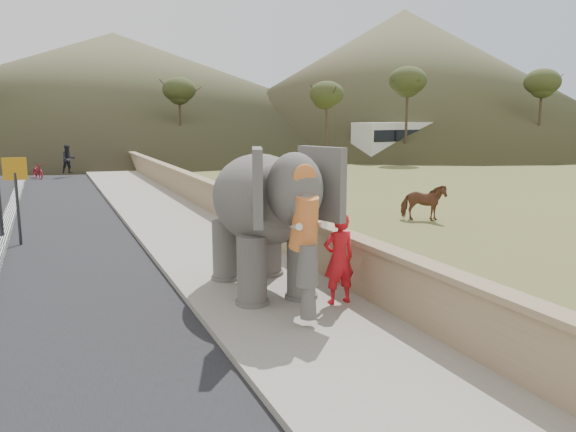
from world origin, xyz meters
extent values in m
plane|color=olive|center=(0.00, 0.00, 0.00)|extent=(160.00, 160.00, 0.00)
cube|color=#9E9687|center=(0.00, 10.00, 0.07)|extent=(3.00, 120.00, 0.15)
cube|color=tan|center=(1.65, 10.00, 0.55)|extent=(0.30, 120.00, 1.10)
cylinder|color=#2D2D33|center=(-4.50, 10.91, 1.00)|extent=(0.08, 0.08, 2.00)
cube|color=#C88512|center=(-4.50, 10.91, 2.10)|extent=(0.60, 0.05, 0.60)
imported|color=brown|center=(7.90, 9.71, 0.62)|extent=(1.61, 1.36, 1.25)
imported|color=#B2B0B7|center=(19.24, 35.32, 0.72)|extent=(4.38, 2.13, 1.44)
cube|color=silver|center=(24.24, 33.20, 1.55)|extent=(11.26, 4.22, 3.10)
cube|color=#CF5324|center=(33.56, 33.46, 1.55)|extent=(11.22, 3.76, 3.10)
cone|color=brown|center=(36.00, 52.00, 8.00)|extent=(56.00, 56.00, 16.00)
cone|color=brown|center=(5.00, 70.00, 7.00)|extent=(80.00, 80.00, 14.00)
imported|color=red|center=(0.95, 2.86, 0.97)|extent=(0.60, 0.39, 1.64)
imported|color=maroon|center=(-4.20, 29.55, 0.45)|extent=(1.05, 1.82, 0.91)
imported|color=black|center=(-2.53, 29.55, 1.08)|extent=(0.95, 0.82, 1.66)
camera|label=1|loc=(-3.71, -5.67, 3.42)|focal=35.00mm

